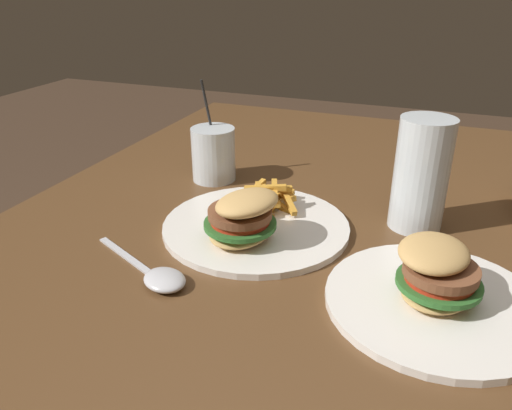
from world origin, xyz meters
name	(u,v)px	position (x,y,z in m)	size (l,w,h in m)	color
dining_table	(338,308)	(0.00, 0.00, 0.66)	(1.48, 1.12, 0.76)	brown
meal_plate_near	(252,220)	(0.00, -0.14, 0.79)	(0.29, 0.29, 0.09)	white
beer_glass	(421,176)	(-0.12, 0.09, 0.85)	(0.08, 0.08, 0.17)	silver
juice_glass	(214,155)	(-0.18, -0.29, 0.81)	(0.08, 0.08, 0.19)	silver
spoon	(162,278)	(0.16, -0.20, 0.77)	(0.11, 0.19, 0.02)	silver
meal_plate_far	(436,289)	(0.09, 0.13, 0.79)	(0.26, 0.26, 0.09)	white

